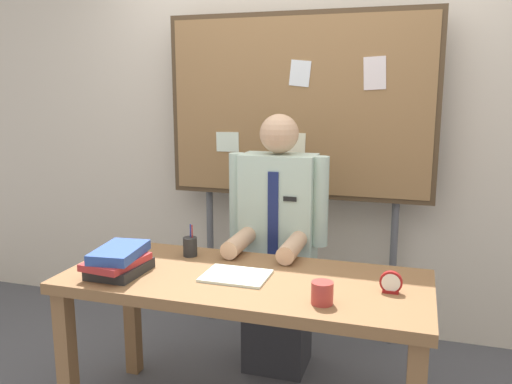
# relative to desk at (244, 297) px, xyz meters

# --- Properties ---
(back_wall) EXTENTS (6.40, 0.08, 2.70)m
(back_wall) POSITION_rel_desk_xyz_m (0.00, 1.23, 0.70)
(back_wall) COLOR beige
(back_wall) RESTS_ON ground_plane
(desk) EXTENTS (1.62, 0.69, 0.75)m
(desk) POSITION_rel_desk_xyz_m (0.00, 0.00, 0.00)
(desk) COLOR brown
(desk) RESTS_ON ground_plane
(person) EXTENTS (0.55, 0.56, 1.44)m
(person) POSITION_rel_desk_xyz_m (0.00, 0.58, 0.02)
(person) COLOR #2D2D33
(person) RESTS_ON ground_plane
(bulletin_board) EXTENTS (1.64, 0.09, 2.02)m
(bulletin_board) POSITION_rel_desk_xyz_m (0.00, 1.03, 0.79)
(bulletin_board) COLOR #4C3823
(bulletin_board) RESTS_ON ground_plane
(book_stack) EXTENTS (0.23, 0.32, 0.12)m
(book_stack) POSITION_rel_desk_xyz_m (-0.55, -0.14, 0.16)
(book_stack) COLOR #262626
(book_stack) RESTS_ON desk
(open_notebook) EXTENTS (0.29, 0.22, 0.01)m
(open_notebook) POSITION_rel_desk_xyz_m (-0.03, -0.02, 0.10)
(open_notebook) COLOR silver
(open_notebook) RESTS_ON desk
(desk_clock) EXTENTS (0.09, 0.04, 0.09)m
(desk_clock) POSITION_rel_desk_xyz_m (0.63, 0.00, 0.14)
(desk_clock) COLOR maroon
(desk_clock) RESTS_ON desk
(coffee_mug) EXTENTS (0.09, 0.09, 0.09)m
(coffee_mug) POSITION_rel_desk_xyz_m (0.38, -0.20, 0.14)
(coffee_mug) COLOR #B23833
(coffee_mug) RESTS_ON desk
(pen_holder) EXTENTS (0.07, 0.07, 0.16)m
(pen_holder) POSITION_rel_desk_xyz_m (-0.35, 0.20, 0.15)
(pen_holder) COLOR #262626
(pen_holder) RESTS_ON desk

